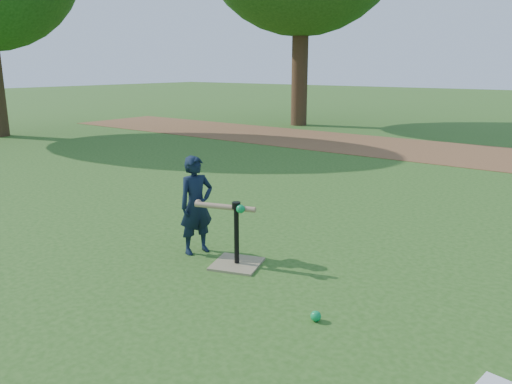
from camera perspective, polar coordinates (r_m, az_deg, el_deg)
The scene contains 6 objects.
ground at distance 4.64m, azimuth 1.35°, elevation -8.89°, with size 80.00×80.00×0.00m, color #285116.
dirt_strip at distance 11.39m, azimuth 24.04°, elevation 3.81°, with size 24.00×3.00×0.01m, color brown.
child at distance 4.94m, azimuth -6.84°, elevation -1.50°, with size 0.36×0.24×0.98m, color black.
wiffle_ball_ground at distance 3.79m, azimuth 6.85°, elevation -13.90°, with size 0.08×0.08×0.08m, color #0D9448.
batting_tee at distance 4.71m, azimuth -2.22°, elevation -7.10°, with size 0.54×0.54×0.61m.
swing_action at distance 4.62m, azimuth -3.54°, elevation -1.71°, with size 0.63×0.23×0.08m.
Camera 1 is at (2.49, -3.47, 1.82)m, focal length 35.00 mm.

